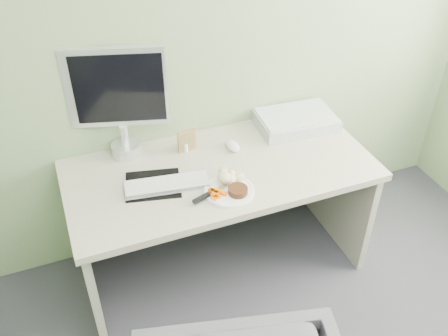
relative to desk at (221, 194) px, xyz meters
name	(u,v)px	position (x,y,z in m)	size (l,w,h in m)	color
wall_back	(193,27)	(0.00, 0.38, 0.80)	(3.50, 3.50, 0.00)	gray
desk	(221,194)	(0.00, 0.00, 0.00)	(1.60, 0.75, 0.73)	#B4AE97
plate	(229,191)	(-0.03, -0.20, 0.19)	(0.25, 0.25, 0.01)	white
steak	(238,191)	(0.00, -0.24, 0.21)	(0.10, 0.10, 0.03)	black
potato_pile	(229,176)	(-0.01, -0.13, 0.23)	(0.12, 0.09, 0.06)	tan
carrot_heap	(218,192)	(-0.10, -0.21, 0.22)	(0.07, 0.06, 0.04)	#F96505
steak_knife	(208,195)	(-0.15, -0.21, 0.21)	(0.24, 0.10, 0.02)	silver
mousepad	(153,185)	(-0.36, -0.01, 0.18)	(0.27, 0.24, 0.00)	black
keyboard	(167,184)	(-0.30, -0.05, 0.20)	(0.41, 0.12, 0.02)	white
computer_mouse	(233,146)	(0.12, 0.13, 0.20)	(0.06, 0.11, 0.04)	white
photo_frame	(187,141)	(-0.11, 0.21, 0.25)	(0.11, 0.01, 0.13)	#996E47
eyedrop_bottle	(186,147)	(-0.12, 0.20, 0.21)	(0.02, 0.02, 0.07)	white
scanner	(296,121)	(0.55, 0.22, 0.22)	(0.44, 0.30, 0.07)	#B8B9C0
monitor	(118,97)	(-0.43, 0.32, 0.52)	(0.50, 0.20, 0.60)	silver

